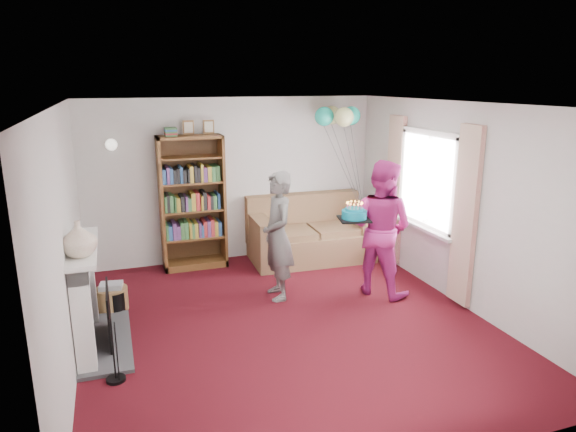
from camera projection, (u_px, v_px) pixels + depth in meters
name	position (u px, v px, depth m)	size (l,w,h in m)	color
ground	(287.00, 324.00, 5.96)	(5.00, 5.00, 0.00)	#35080F
wall_back	(234.00, 180.00, 7.93)	(4.50, 0.02, 2.50)	silver
wall_left	(64.00, 240.00, 4.92)	(0.02, 5.00, 2.50)	silver
wall_right	(458.00, 204.00, 6.36)	(0.02, 5.00, 2.50)	silver
ceiling	(286.00, 103.00, 5.32)	(4.50, 5.00, 0.01)	white
fireplace	(91.00, 301.00, 5.34)	(0.55, 1.80, 1.12)	#3F3F42
window_bay	(427.00, 198.00, 6.90)	(0.14, 2.02, 2.20)	white
wall_sconce	(111.00, 144.00, 7.08)	(0.16, 0.23, 0.16)	gold
bookcase	(192.00, 204.00, 7.60)	(0.94, 0.42, 2.19)	#472B14
sofa	(309.00, 235.00, 8.11)	(1.86, 0.99, 0.99)	brown
wicker_basket	(112.00, 298.00, 6.29)	(0.38, 0.38, 0.34)	olive
person_striped	(278.00, 236.00, 6.50)	(0.60, 0.40, 1.65)	black
person_magenta	(381.00, 228.00, 6.64)	(0.86, 0.67, 1.77)	#AD2272
birthday_cake	(354.00, 215.00, 6.32)	(0.37, 0.37, 0.22)	black
balloons	(338.00, 116.00, 7.70)	(0.77, 0.73, 1.67)	#3F3F3F
mantel_vase	(79.00, 239.00, 4.82)	(0.33, 0.33, 0.34)	beige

